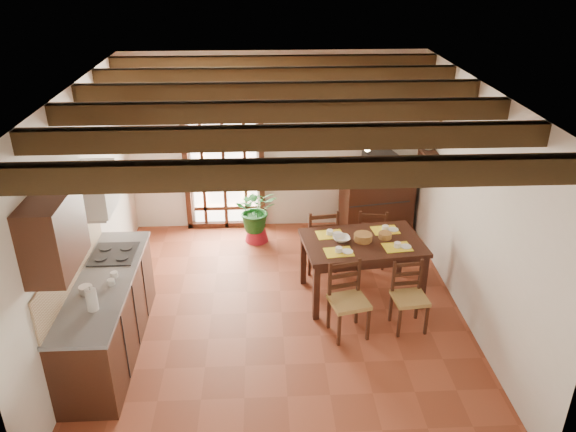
{
  "coord_description": "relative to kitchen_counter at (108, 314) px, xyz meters",
  "views": [
    {
      "loc": [
        -0.21,
        -5.82,
        4.15
      ],
      "look_at": [
        0.1,
        0.4,
        1.15
      ],
      "focal_mm": 35.0,
      "sensor_mm": 36.0,
      "label": 1
    }
  ],
  "objects": [
    {
      "name": "chair_far_right",
      "position": [
        3.27,
        1.74,
        -0.19
      ],
      "size": [
        0.47,
        0.45,
        0.9
      ],
      "rotation": [
        0.0,
        0.0,
        3.0
      ],
      "color": "#A58346",
      "rests_on": "ground_plane"
    },
    {
      "name": "chair_near_right",
      "position": [
        3.45,
        0.23,
        -0.21
      ],
      "size": [
        0.42,
        0.41,
        0.84
      ],
      "rotation": [
        0.0,
        0.0,
        0.1
      ],
      "color": "#A58346",
      "rests_on": "ground_plane"
    },
    {
      "name": "chair_far_left",
      "position": [
        2.54,
        1.66,
        -0.18
      ],
      "size": [
        0.49,
        0.47,
        0.95
      ],
      "rotation": [
        0.0,
        0.0,
        3.28
      ],
      "color": "#A58346",
      "rests_on": "ground_plane"
    },
    {
      "name": "table_bowl",
      "position": [
        2.73,
        0.97,
        0.36
      ],
      "size": [
        0.23,
        0.23,
        0.05
      ],
      "primitive_type": "imported",
      "rotation": [
        0.0,
        0.0,
        0.08
      ],
      "color": "white",
      "rests_on": "dining_table"
    },
    {
      "name": "chair_near_left",
      "position": [
        2.71,
        0.15,
        -0.19
      ],
      "size": [
        0.5,
        0.49,
        0.91
      ],
      "rotation": [
        0.0,
        0.0,
        0.24
      ],
      "color": "#A58346",
      "rests_on": "ground_plane"
    },
    {
      "name": "counter_items",
      "position": [
        0.0,
        0.09,
        0.49
      ],
      "size": [
        0.5,
        1.43,
        0.25
      ],
      "color": "black",
      "rests_on": "kitchen_counter"
    },
    {
      "name": "crt_tv",
      "position": [
        3.56,
        2.82,
        0.65
      ],
      "size": [
        0.52,
        0.5,
        0.38
      ],
      "rotation": [
        0.0,
        0.0,
        0.24
      ],
      "color": "black",
      "rests_on": "sideboard"
    },
    {
      "name": "dining_table",
      "position": [
        3.0,
        0.95,
        0.23
      ],
      "size": [
        1.58,
        1.12,
        0.8
      ],
      "rotation": [
        0.0,
        0.0,
        0.12
      ],
      "color": "black",
      "rests_on": "ground_plane"
    },
    {
      "name": "fuse_box",
      "position": [
        3.46,
        3.08,
        1.28
      ],
      "size": [
        0.25,
        0.03,
        0.32
      ],
      "primitive_type": "cube",
      "color": "white",
      "rests_on": "room_shell"
    },
    {
      "name": "potted_plant",
      "position": [
        1.64,
        2.53,
        0.1
      ],
      "size": [
        1.78,
        1.58,
        1.81
      ],
      "primitive_type": "imported",
      "rotation": [
        0.0,
        0.0,
        0.12
      ],
      "color": "#144C19",
      "rests_on": "ground_plane"
    },
    {
      "name": "kitchen_counter",
      "position": [
        0.0,
        0.0,
        0.0
      ],
      "size": [
        0.64,
        2.25,
        1.38
      ],
      "color": "#351B10",
      "rests_on": "ground_plane"
    },
    {
      "name": "shelf_flowers",
      "position": [
        4.1,
        2.2,
        1.38
      ],
      "size": [
        0.14,
        0.14,
        0.36
      ],
      "color": "yellow",
      "rests_on": "shelf_vase"
    },
    {
      "name": "room_shell",
      "position": [
        1.96,
        0.6,
        1.34
      ],
      "size": [
        4.52,
        5.02,
        2.81
      ],
      "color": "silver",
      "rests_on": "ground_plane"
    },
    {
      "name": "wall_shelf",
      "position": [
        4.1,
        2.2,
        1.04
      ],
      "size": [
        0.2,
        0.42,
        0.2
      ],
      "color": "#351B10",
      "rests_on": "room_shell"
    },
    {
      "name": "french_door",
      "position": [
        1.16,
        3.05,
        0.7
      ],
      "size": [
        1.26,
        0.11,
        2.32
      ],
      "color": "white",
      "rests_on": "ground_plane"
    },
    {
      "name": "range_hood",
      "position": [
        -0.09,
        0.55,
        1.26
      ],
      "size": [
        0.38,
        0.6,
        0.54
      ],
      "color": "white",
      "rests_on": "room_shell"
    },
    {
      "name": "shelf_vase",
      "position": [
        4.1,
        2.2,
        1.18
      ],
      "size": [
        0.15,
        0.15,
        0.15
      ],
      "primitive_type": "imported",
      "color": "#B2BFB2",
      "rests_on": "wall_shelf"
    },
    {
      "name": "framed_picture",
      "position": [
        4.18,
        2.2,
        1.58
      ],
      "size": [
        0.03,
        0.32,
        0.32
      ],
      "color": "brown",
      "rests_on": "room_shell"
    },
    {
      "name": "plant_pot",
      "position": [
        1.64,
        2.53,
        -0.36
      ],
      "size": [
        0.36,
        0.36,
        0.22
      ],
      "primitive_type": "cone",
      "color": "maroon",
      "rests_on": "ground_plane"
    },
    {
      "name": "upper_cabinet",
      "position": [
        -0.12,
        -0.7,
        1.38
      ],
      "size": [
        0.35,
        0.8,
        0.7
      ],
      "primitive_type": "cube",
      "color": "#351B10",
      "rests_on": "room_shell"
    },
    {
      "name": "ground_plane",
      "position": [
        1.96,
        0.6,
        -0.47
      ],
      "size": [
        5.0,
        5.0,
        0.0
      ],
      "primitive_type": "plane",
      "color": "brown"
    },
    {
      "name": "pendant_lamp",
      "position": [
        3.0,
        1.05,
        1.6
      ],
      "size": [
        0.36,
        0.36,
        0.84
      ],
      "color": "black",
      "rests_on": "room_shell"
    },
    {
      "name": "sideboard",
      "position": [
        3.56,
        2.83,
        -0.01
      ],
      "size": [
        1.17,
        0.68,
        0.93
      ],
      "primitive_type": "cube",
      "rotation": [
        0.0,
        0.0,
        0.18
      ],
      "color": "#351B10",
      "rests_on": "ground_plane"
    },
    {
      "name": "table_setting",
      "position": [
        3.0,
        0.95,
        0.42
      ],
      "size": [
        1.08,
        0.72,
        0.1
      ],
      "rotation": [
        0.0,
        0.0,
        0.12
      ],
      "color": "yellow",
      "rests_on": "dining_table"
    },
    {
      "name": "ceiling_beams",
      "position": [
        1.96,
        0.6,
        2.22
      ],
      "size": [
        4.5,
        4.34,
        0.2
      ],
      "color": "black",
      "rests_on": "room_shell"
    }
  ]
}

